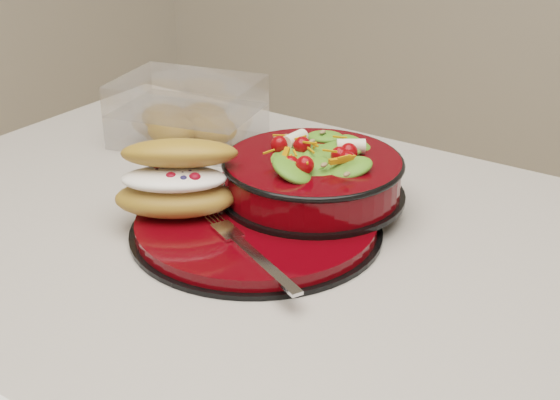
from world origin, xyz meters
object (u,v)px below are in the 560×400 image
Objects in this scene: fork at (252,254)px; dinner_plate at (256,225)px; croissant at (178,179)px; salad_bowl at (313,170)px; pastry_box at (188,114)px.

dinner_plate is at bearing 58.62° from fork.
dinner_plate is 0.11m from croissant.
salad_bowl is at bearing 13.60° from croissant.
fork is 0.40m from pastry_box.
fork is at bearing -56.95° from dinner_plate.
fork is at bearing -50.26° from croissant.
pastry_box is (-0.28, 0.10, -0.01)m from salad_bowl.
salad_bowl is at bearing 34.41° from fork.
dinner_plate is 1.85× the size of croissant.
croissant is at bearing -65.12° from pastry_box.
salad_bowl is 0.16m from fork.
fork reaches higher than dinner_plate.
salad_bowl is at bearing -32.20° from pastry_box.
pastry_box is (-0.17, 0.22, -0.02)m from croissant.
dinner_plate is 0.10m from salad_bowl.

